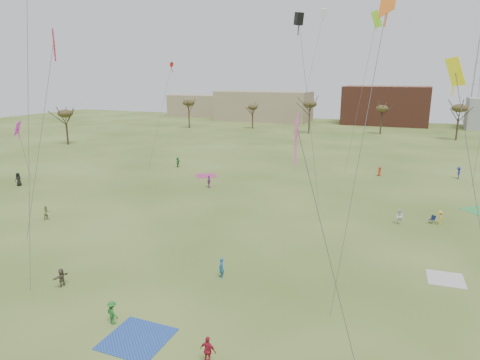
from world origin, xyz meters
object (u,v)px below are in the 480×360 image
at_px(flyer_near_center, 112,313).
at_px(flyer_near_right, 221,268).
at_px(camp_chair_right, 432,221).
at_px(radio_tower, 478,62).
at_px(spectator_fore_a, 208,351).

xyz_separation_m(flyer_near_center, flyer_near_right, (3.65, 8.40, 0.04)).
xyz_separation_m(camp_chair_right, radio_tower, (12.28, 102.30, 18.95)).
bearing_deg(radio_tower, flyer_near_center, -103.45).
distance_m(camp_chair_right, radio_tower, 104.76).
relative_size(camp_chair_right, radio_tower, 0.02).
bearing_deg(radio_tower, spectator_fore_a, -100.27).
distance_m(flyer_near_center, camp_chair_right, 34.20).
height_order(flyer_near_center, spectator_fore_a, spectator_fore_a).
relative_size(flyer_near_center, camp_chair_right, 1.77).
xyz_separation_m(flyer_near_right, radio_tower, (27.61, 122.34, 18.39)).
xyz_separation_m(flyer_near_center, camp_chair_right, (18.98, 28.44, -0.51)).
bearing_deg(spectator_fore_a, radio_tower, -96.63).
height_order(flyer_near_right, radio_tower, radio_tower).
bearing_deg(flyer_near_center, radio_tower, -85.51).
relative_size(flyer_near_center, radio_tower, 0.04).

